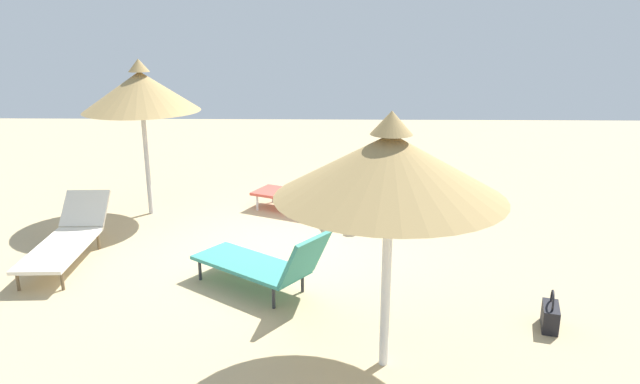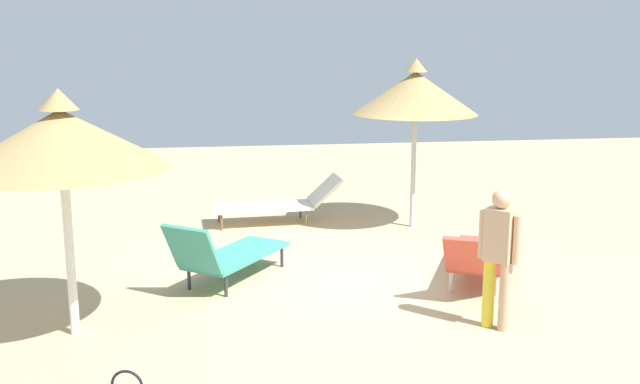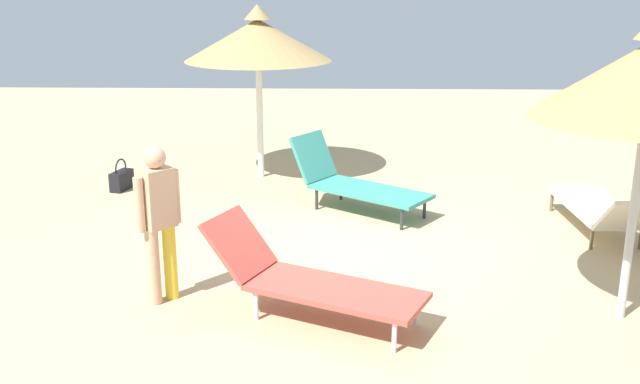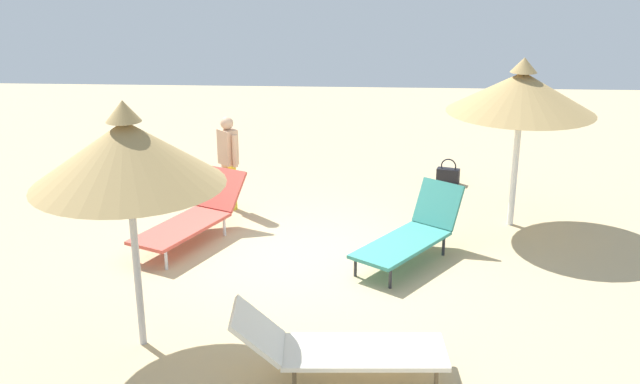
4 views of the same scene
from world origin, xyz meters
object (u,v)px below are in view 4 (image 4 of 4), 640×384
object	(u,v)px
parasol_umbrella_front	(127,153)
lounge_chair_edge	(193,217)
lounge_chair_near_left	(412,233)
lounge_chair_far_right	(335,347)
handbag	(448,175)
person_standing_far_left	(228,157)
parasol_umbrella_back	(522,92)

from	to	relation	value
parasol_umbrella_front	lounge_chair_edge	world-z (taller)	parasol_umbrella_front
lounge_chair_near_left	lounge_chair_far_right	distance (m)	3.15
lounge_chair_edge	handbag	xyz separation A→B (m)	(-4.05, -2.90, -0.23)
parasol_umbrella_front	lounge_chair_edge	xyz separation A→B (m)	(0.05, -2.93, -1.84)
parasol_umbrella_front	person_standing_far_left	size ratio (longest dim) A/B	1.79
lounge_chair_far_right	person_standing_far_left	size ratio (longest dim) A/B	1.43
parasol_umbrella_front	parasol_umbrella_back	xyz separation A→B (m)	(-4.77, -3.85, -0.12)
parasol_umbrella_back	lounge_chair_far_right	xyz separation A→B (m)	(2.60, 4.41, -1.74)
lounge_chair_edge	person_standing_far_left	distance (m)	1.54
lounge_chair_edge	handbag	size ratio (longest dim) A/B	4.63
lounge_chair_far_right	lounge_chair_edge	bearing A→B (deg)	-57.52
parasol_umbrella_back	lounge_chair_near_left	world-z (taller)	parasol_umbrella_back
lounge_chair_far_right	lounge_chair_near_left	bearing A→B (deg)	-107.89
person_standing_far_left	handbag	world-z (taller)	person_standing_far_left
parasol_umbrella_front	person_standing_far_left	world-z (taller)	parasol_umbrella_front
lounge_chair_near_left	person_standing_far_left	bearing A→B (deg)	-33.45
parasol_umbrella_front	parasol_umbrella_back	bearing A→B (deg)	-141.06
lounge_chair_far_right	person_standing_far_left	world-z (taller)	person_standing_far_left
parasol_umbrella_front	handbag	world-z (taller)	parasol_umbrella_front
lounge_chair_edge	lounge_chair_far_right	size ratio (longest dim) A/B	0.98
lounge_chair_near_left	lounge_chair_far_right	bearing A→B (deg)	72.11
handbag	parasol_umbrella_front	bearing A→B (deg)	55.50
parasol_umbrella_front	lounge_chair_near_left	xyz separation A→B (m)	(-3.14, -2.45, -1.82)
parasol_umbrella_back	lounge_chair_near_left	size ratio (longest dim) A/B	1.35
lounge_chair_near_left	lounge_chair_edge	world-z (taller)	lounge_chair_near_left
parasol_umbrella_back	lounge_chair_far_right	size ratio (longest dim) A/B	1.18
parasol_umbrella_back	handbag	size ratio (longest dim) A/B	5.59
parasol_umbrella_back	person_standing_far_left	size ratio (longest dim) A/B	1.69
lounge_chair_near_left	handbag	size ratio (longest dim) A/B	4.13
lounge_chair_far_right	person_standing_far_left	distance (m)	5.29
parasol_umbrella_front	parasol_umbrella_back	world-z (taller)	parasol_umbrella_front
parasol_umbrella_front	lounge_chair_far_right	bearing A→B (deg)	165.71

